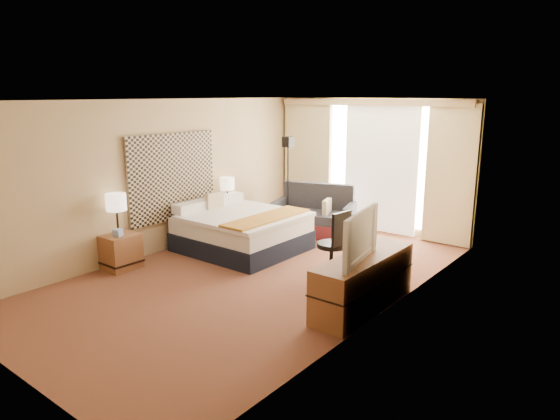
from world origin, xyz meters
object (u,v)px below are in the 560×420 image
Objects in this scene: nightstand_right at (232,221)px; lamp_right at (227,184)px; lamp_left at (116,203)px; nightstand_left at (121,252)px; media_dresser at (364,282)px; loveseat at (315,218)px; desk_chair at (334,248)px; television at (352,235)px; floor_lamp at (288,165)px; bed at (242,231)px.

lamp_right is (-0.05, -0.06, 0.72)m from nightstand_right.
nightstand_left is at bearing 0.88° from lamp_left.
nightstand_right is 0.31× the size of media_dresser.
desk_chair is (1.58, -1.79, 0.14)m from loveseat.
lamp_left is at bearing 92.06° from television.
nightstand_left is 1.00× the size of nightstand_right.
floor_lamp is 1.73× the size of television.
loveseat is at bearing 40.37° from nightstand_right.
lamp_left is (-0.75, -3.35, -0.28)m from floor_lamp.
bed is 1.89× the size of desk_chair.
desk_chair is 0.94× the size of television.
lamp_right is at bearing 147.64° from bed.
nightstand_right is 3.97m from media_dresser.
nightstand_left is 0.51× the size of television.
desk_chair is (2.09, -1.59, -0.87)m from floor_lamp.
lamp_right is at bearing -130.32° from floor_lamp.
lamp_right is at bearing 159.60° from media_dresser.
lamp_left is at bearing -89.57° from lamp_right.
nightstand_left is 3.58m from floor_lamp.
media_dresser is 4.05m from lamp_right.
nightstand_right is at bearing -157.84° from loveseat.
television is at bearing -101.96° from media_dresser.
media_dresser is 2.78× the size of lamp_left.
desk_chair is (2.00, -0.14, 0.11)m from bed.
lamp_left is at bearing -102.62° from floor_lamp.
floor_lamp reaches higher than bed.
floor_lamp is 3.89m from television.
television is at bearing -24.79° from nightstand_right.
nightstand_right is at bearing 158.60° from media_dresser.
lamp_left reaches higher than lamp_right.
television is at bearing -41.06° from desk_chair.
lamp_right reaches higher than nightstand_right.
floor_lamp reaches higher than television.
desk_chair is at bearing -14.78° from nightstand_right.
floor_lamp is 2.90× the size of lamp_left.
desk_chair is 1.38m from television.
nightstand_right is 2.91m from desk_chair.
television reaches higher than nightstand_left.
floor_lamp is at bearing 150.10° from desk_chair.
bed reaches higher than nightstand_left.
television is at bearing -40.88° from floor_lamp.
lamp_right is (-2.86, 0.69, 0.54)m from desk_chair.
bed is 1.13× the size of loveseat.
nightstand_right is at bearing -130.27° from floor_lamp.
media_dresser is 3.14× the size of lamp_right.
lamp_right is at bearing -157.47° from loveseat.
lamp_right reaches higher than loveseat.
nightstand_right is 0.28× the size of bed.
nightstand_left is 2.07m from bed.
loveseat is at bearing 70.89° from nightstand_left.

